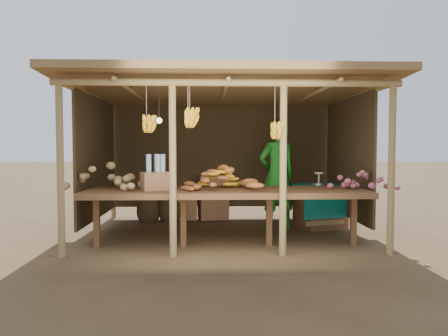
{
  "coord_description": "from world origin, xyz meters",
  "views": [
    {
      "loc": [
        -0.25,
        -7.01,
        1.42
      ],
      "look_at": [
        0.0,
        0.0,
        1.05
      ],
      "focal_mm": 35.0,
      "sensor_mm": 36.0,
      "label": 1
    }
  ],
  "objects": [
    {
      "name": "banana_pile",
      "position": [
        -0.07,
        -0.68,
        0.97
      ],
      "size": [
        0.71,
        0.58,
        0.35
      ],
      "primitive_type": null,
      "rotation": [
        0.0,
        0.0,
        0.4
      ],
      "color": "yellow",
      "rests_on": "counter"
    },
    {
      "name": "carton_stack",
      "position": [
        -0.36,
        1.2,
        0.37
      ],
      "size": [
        1.16,
        0.5,
        0.84
      ],
      "color": "#8C5D3E",
      "rests_on": "ground"
    },
    {
      "name": "stall_structure",
      "position": [
        -0.02,
        0.03,
        1.92
      ],
      "size": [
        4.7,
        3.5,
        2.43
      ],
      "color": "#93794C",
      "rests_on": "ground"
    },
    {
      "name": "ground",
      "position": [
        0.0,
        0.0,
        0.0
      ],
      "size": [
        60.0,
        60.0,
        0.0
      ],
      "primitive_type": "plane",
      "color": "brown",
      "rests_on": "ground"
    },
    {
      "name": "counter",
      "position": [
        0.0,
        -0.95,
        0.74
      ],
      "size": [
        3.9,
        1.05,
        0.8
      ],
      "color": "brown",
      "rests_on": "ground"
    },
    {
      "name": "sweet_potato_heap",
      "position": [
        -0.04,
        -0.98,
        0.98
      ],
      "size": [
        1.19,
        0.96,
        0.36
      ],
      "primitive_type": null,
      "rotation": [
        0.0,
        0.0,
        -0.38
      ],
      "color": "#9D5828",
      "rests_on": "counter"
    },
    {
      "name": "tomato_basin",
      "position": [
        -1.03,
        -0.75,
        0.88
      ],
      "size": [
        0.39,
        0.39,
        0.21
      ],
      "rotation": [
        0.0,
        0.0,
        0.23
      ],
      "color": "navy",
      "rests_on": "counter"
    },
    {
      "name": "bottle_box",
      "position": [
        -0.97,
        -0.99,
        0.99
      ],
      "size": [
        0.48,
        0.43,
        0.5
      ],
      "color": "#8C5D3E",
      "rests_on": "counter"
    },
    {
      "name": "burlap_sacks",
      "position": [
        -1.16,
        1.04,
        0.26
      ],
      "size": [
        0.84,
        0.44,
        0.59
      ],
      "color": "#41321E",
      "rests_on": "ground"
    },
    {
      "name": "tarp_crate",
      "position": [
        1.67,
        0.4,
        0.4
      ],
      "size": [
        0.99,
        0.92,
        0.97
      ],
      "color": "brown",
      "rests_on": "ground"
    },
    {
      "name": "potato_heap",
      "position": [
        -1.72,
        -0.86,
        0.99
      ],
      "size": [
        1.21,
        0.81,
        0.37
      ],
      "primitive_type": null,
      "rotation": [
        0.0,
        0.0,
        0.11
      ],
      "color": "tan",
      "rests_on": "counter"
    },
    {
      "name": "onion_heap",
      "position": [
        1.9,
        -0.99,
        0.98
      ],
      "size": [
        0.89,
        0.53,
        0.36
      ],
      "primitive_type": null,
      "rotation": [
        0.0,
        0.0,
        0.0
      ],
      "color": "#A45063",
      "rests_on": "counter"
    },
    {
      "name": "vendor",
      "position": [
        0.91,
        0.27,
        0.91
      ],
      "size": [
        0.77,
        0.63,
        1.83
      ],
      "primitive_type": "imported",
      "rotation": [
        0.0,
        0.0,
        3.48
      ],
      "color": "#19711D",
      "rests_on": "ground"
    }
  ]
}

